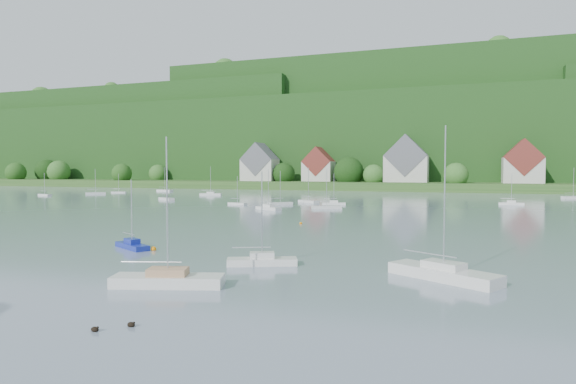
{
  "coord_description": "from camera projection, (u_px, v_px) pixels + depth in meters",
  "views": [
    {
      "loc": [
        24.89,
        -3.82,
        7.87
      ],
      "look_at": [
        -2.94,
        75.0,
        4.0
      ],
      "focal_mm": 30.7,
      "sensor_mm": 36.0,
      "label": 1
    }
  ],
  "objects": [
    {
      "name": "near_sailboat_2",
      "position": [
        168.0,
        279.0,
        33.04
      ],
      "size": [
        7.71,
        4.19,
        10.03
      ],
      "rotation": [
        0.0,
        0.0,
        0.3
      ],
      "color": "silver",
      "rests_on": "ground"
    },
    {
      "name": "far_sailboat_cluster",
      "position": [
        362.0,
        200.0,
        121.21
      ],
      "size": [
        199.09,
        66.92,
        8.71
      ],
      "color": "silver",
      "rests_on": "ground"
    },
    {
      "name": "mooring_buoy_3",
      "position": [
        301.0,
        224.0,
        70.49
      ],
      "size": [
        0.39,
        0.39,
        0.39
      ],
      "primitive_type": "sphere",
      "color": "orange",
      "rests_on": "ground"
    },
    {
      "name": "mooring_buoy_1",
      "position": [
        408.0,
        270.0,
        38.29
      ],
      "size": [
        0.45,
        0.45,
        0.45
      ],
      "primitive_type": "sphere",
      "color": "white",
      "rests_on": "ground"
    },
    {
      "name": "near_sailboat_4",
      "position": [
        443.0,
        272.0,
        35.04
      ],
      "size": [
        8.13,
        6.12,
        10.95
      ],
      "rotation": [
        0.0,
        0.0,
        -0.54
      ],
      "color": "silver",
      "rests_on": "ground"
    },
    {
      "name": "mooring_buoy_0",
      "position": [
        154.0,
        250.0,
        47.7
      ],
      "size": [
        0.5,
        0.5,
        0.5
      ],
      "primitive_type": "sphere",
      "color": "orange",
      "rests_on": "ground"
    },
    {
      "name": "forested_ridge",
      "position": [
        414.0,
        141.0,
        264.03
      ],
      "size": [
        620.0,
        181.22,
        69.89
      ],
      "color": "#133912",
      "rests_on": "ground"
    },
    {
      "name": "village_building_0",
      "position": [
        260.0,
        165.0,
        206.24
      ],
      "size": [
        14.0,
        10.4,
        16.0
      ],
      "color": "beige",
      "rests_on": "far_shore_strip"
    },
    {
      "name": "near_sailboat_3",
      "position": [
        262.0,
        260.0,
        40.38
      ],
      "size": [
        5.88,
        3.72,
        7.71
      ],
      "rotation": [
        0.0,
        0.0,
        0.41
      ],
      "color": "silver",
      "rests_on": "ground"
    },
    {
      "name": "village_building_2",
      "position": [
        406.0,
        163.0,
        187.19
      ],
      "size": [
        16.0,
        11.44,
        18.0
      ],
      "color": "beige",
      "rests_on": "far_shore_strip"
    },
    {
      "name": "village_building_1",
      "position": [
        319.0,
        167.0,
        199.84
      ],
      "size": [
        12.0,
        9.36,
        14.0
      ],
      "color": "beige",
      "rests_on": "far_shore_strip"
    },
    {
      "name": "near_sailboat_1",
      "position": [
        132.0,
        245.0,
        48.8
      ],
      "size": [
        5.1,
        3.72,
        6.83
      ],
      "rotation": [
        0.0,
        0.0,
        -0.51
      ],
      "color": "#182698",
      "rests_on": "ground"
    },
    {
      "name": "village_building_3",
      "position": [
        523.0,
        165.0,
        172.04
      ],
      "size": [
        13.0,
        10.4,
        15.5
      ],
      "color": "beige",
      "rests_on": "far_shore_strip"
    },
    {
      "name": "far_shore_strip",
      "position": [
        397.0,
        185.0,
        200.56
      ],
      "size": [
        600.0,
        60.0,
        3.0
      ],
      "primitive_type": "cube",
      "color": "#264E1D",
      "rests_on": "ground"
    },
    {
      "name": "mooring_buoy_2",
      "position": [
        461.0,
        270.0,
        38.38
      ],
      "size": [
        0.44,
        0.44,
        0.44
      ],
      "primitive_type": "sphere",
      "color": "orange",
      "rests_on": "ground"
    },
    {
      "name": "duck_pair",
      "position": [
        113.0,
        327.0,
        24.23
      ],
      "size": [
        1.64,
        1.47,
        0.31
      ],
      "color": "black",
      "rests_on": "ground"
    }
  ]
}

